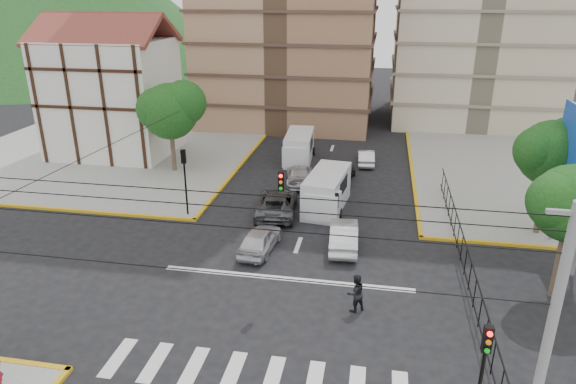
% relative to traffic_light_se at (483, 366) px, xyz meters
% --- Properties ---
extents(ground, '(160.00, 160.00, 0.00)m').
position_rel_traffic_light_se_xyz_m(ground, '(-7.80, 7.80, -3.11)').
color(ground, black).
rests_on(ground, ground).
extents(sidewalk_nw, '(26.00, 26.00, 0.15)m').
position_rel_traffic_light_se_xyz_m(sidewalk_nw, '(-27.80, 27.80, -3.04)').
color(sidewalk_nw, gray).
rests_on(sidewalk_nw, ground).
extents(crosswalk_stripes, '(12.00, 2.40, 0.01)m').
position_rel_traffic_light_se_xyz_m(crosswalk_stripes, '(-7.80, 1.80, -3.11)').
color(crosswalk_stripes, silver).
rests_on(crosswalk_stripes, ground).
extents(stop_line, '(13.00, 0.40, 0.01)m').
position_rel_traffic_light_se_xyz_m(stop_line, '(-7.80, 9.00, -3.11)').
color(stop_line, silver).
rests_on(stop_line, ground).
extents(tudor_building, '(10.80, 8.05, 12.23)m').
position_rel_traffic_light_se_xyz_m(tudor_building, '(-26.80, 27.80, 2.14)').
color(tudor_building, silver).
rests_on(tudor_building, ground).
extents(park_fence, '(0.10, 22.50, 1.66)m').
position_rel_traffic_light_se_xyz_m(park_fence, '(1.20, 12.30, -3.11)').
color(park_fence, black).
rests_on(park_fence, ground).
extents(tree_park_a, '(4.41, 3.60, 6.83)m').
position_rel_traffic_light_se_xyz_m(tree_park_a, '(5.28, 9.81, 1.90)').
color(tree_park_a, '#473828').
rests_on(tree_park_a, ground).
extents(tree_park_c, '(4.65, 3.80, 7.25)m').
position_rel_traffic_light_se_xyz_m(tree_park_c, '(6.29, 16.81, 2.22)').
color(tree_park_c, '#473828').
rests_on(tree_park_c, ground).
extents(tree_tudor, '(5.39, 4.40, 7.43)m').
position_rel_traffic_light_se_xyz_m(tree_tudor, '(-19.70, 23.81, 2.11)').
color(tree_tudor, '#473828').
rests_on(tree_tudor, ground).
extents(traffic_light_se, '(0.28, 0.22, 4.40)m').
position_rel_traffic_light_se_xyz_m(traffic_light_se, '(0.00, 0.00, 0.00)').
color(traffic_light_se, black).
rests_on(traffic_light_se, ground).
extents(traffic_light_nw, '(0.28, 0.22, 4.40)m').
position_rel_traffic_light_se_xyz_m(traffic_light_nw, '(-15.60, 15.60, 0.00)').
color(traffic_light_nw, black).
rests_on(traffic_light_nw, ground).
extents(traffic_light_hanging, '(18.00, 9.12, 0.92)m').
position_rel_traffic_light_se_xyz_m(traffic_light_hanging, '(-7.80, 5.76, 2.79)').
color(traffic_light_hanging, black).
rests_on(traffic_light_hanging, ground).
extents(utility_pole_se, '(1.40, 0.28, 9.00)m').
position_rel_traffic_light_se_xyz_m(utility_pole_se, '(1.20, -1.20, 1.65)').
color(utility_pole_se, slate).
rests_on(utility_pole_se, ground).
extents(van_right_lane, '(2.86, 5.85, 2.53)m').
position_rel_traffic_light_se_xyz_m(van_right_lane, '(-6.78, 18.25, -1.88)').
color(van_right_lane, silver).
rests_on(van_right_lane, ground).
extents(van_left_lane, '(2.45, 5.58, 2.46)m').
position_rel_traffic_light_se_xyz_m(van_left_lane, '(-10.27, 28.27, -1.91)').
color(van_left_lane, silver).
rests_on(van_left_lane, ground).
extents(car_silver_front_left, '(2.02, 4.24, 1.40)m').
position_rel_traffic_light_se_xyz_m(car_silver_front_left, '(-9.84, 11.78, -2.41)').
color(car_silver_front_left, silver).
rests_on(car_silver_front_left, ground).
extents(car_white_front_right, '(1.84, 4.59, 1.48)m').
position_rel_traffic_light_se_xyz_m(car_white_front_right, '(-5.19, 13.06, -2.37)').
color(car_white_front_right, silver).
rests_on(car_white_front_right, ground).
extents(car_grey_mid_left, '(2.99, 5.60, 1.50)m').
position_rel_traffic_light_se_xyz_m(car_grey_mid_left, '(-9.92, 17.03, -2.36)').
color(car_grey_mid_left, '#505256').
rests_on(car_grey_mid_left, ground).
extents(car_silver_rear_left, '(2.66, 4.99, 1.38)m').
position_rel_traffic_light_se_xyz_m(car_silver_rear_left, '(-9.36, 23.02, -2.42)').
color(car_silver_rear_left, silver).
rests_on(car_silver_rear_left, ground).
extents(car_darkgrey_mid_right, '(2.32, 4.52, 1.47)m').
position_rel_traffic_light_se_xyz_m(car_darkgrey_mid_right, '(-6.28, 23.98, -2.38)').
color(car_darkgrey_mid_right, '#232325').
rests_on(car_darkgrey_mid_right, ground).
extents(car_white_rear_right, '(1.57, 3.89, 1.26)m').
position_rel_traffic_light_se_xyz_m(car_white_rear_right, '(-4.51, 28.55, -2.48)').
color(car_white_rear_right, silver).
rests_on(car_white_rear_right, ground).
extents(pedestrian_crosswalk, '(1.14, 1.09, 1.86)m').
position_rel_traffic_light_se_xyz_m(pedestrian_crosswalk, '(-4.18, 6.83, -2.18)').
color(pedestrian_crosswalk, black).
rests_on(pedestrian_crosswalk, ground).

